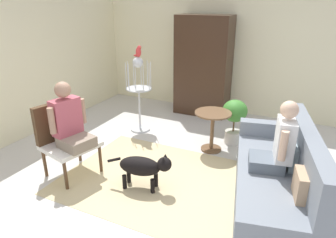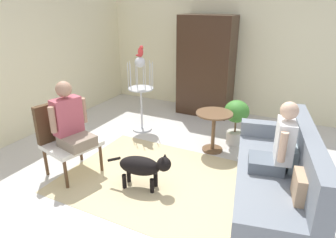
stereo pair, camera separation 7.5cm
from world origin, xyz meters
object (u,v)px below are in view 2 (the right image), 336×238
person_on_couch (279,144)px  dog (143,166)px  potted_plant (236,117)px  couch (278,178)px  armoire_cabinet (206,66)px  round_end_table (214,125)px  armchair (65,133)px  parrot (141,51)px  bird_cage_stand (141,90)px  person_on_armchair (70,120)px

person_on_couch → dog: person_on_couch is taller
dog → potted_plant: 1.94m
couch → armoire_cabinet: 3.19m
person_on_couch → round_end_table: person_on_couch is taller
armoire_cabinet → couch: bearing=-53.6°
dog → armoire_cabinet: bearing=95.5°
potted_plant → armoire_cabinet: bearing=129.9°
couch → potted_plant: size_ratio=2.87×
armchair → potted_plant: armchair is taller
armchair → parrot: size_ratio=5.07×
armchair → armoire_cabinet: (0.90, 3.08, 0.43)m
potted_plant → armoire_cabinet: 1.62m
potted_plant → armchair: bearing=-134.8°
round_end_table → parrot: size_ratio=3.30×
couch → armchair: bearing=-168.3°
parrot → potted_plant: parrot is taller
armchair → person_on_couch: 2.77m
armchair → bird_cage_stand: 1.72m
person_on_armchair → bird_cage_stand: 1.74m
armchair → person_on_armchair: size_ratio=1.17×
bird_cage_stand → armoire_cabinet: 1.57m
person_on_armchair → couch: bearing=13.2°
dog → parrot: parrot is taller
couch → person_on_couch: 0.45m
round_end_table → person_on_couch: bearing=-41.9°
couch → round_end_table: couch is taller
person_on_couch → bird_cage_stand: (-2.53, 1.17, -0.00)m
person_on_armchair → round_end_table: bearing=46.2°
potted_plant → person_on_couch: bearing=-58.8°
person_on_armchair → round_end_table: person_on_armchair is taller
couch → person_on_couch: (-0.04, -0.03, 0.45)m
potted_plant → parrot: bearing=-173.3°
person_on_couch → potted_plant: size_ratio=1.09×
armchair → dog: 1.22m
person_on_armchair → dog: person_on_armchair is taller
armchair → person_on_armchair: bearing=-13.6°
parrot → potted_plant: size_ratio=0.26×
couch → armoire_cabinet: (-1.85, 2.51, 0.68)m
potted_plant → person_on_armchair: bearing=-131.6°
couch → armchair: 2.82m
parrot → armoire_cabinet: bearing=63.2°
bird_cage_stand → potted_plant: bearing=6.7°
person_on_couch → round_end_table: (-1.07, 0.96, -0.34)m
couch → potted_plant: (-0.87, 1.33, 0.16)m
couch → potted_plant: 1.60m
parrot → armoire_cabinet: (0.70, 1.38, -0.45)m
round_end_table → person_on_armchair: bearing=-133.8°
round_end_table → armoire_cabinet: bearing=115.0°
person_on_couch → bird_cage_stand: 2.79m
potted_plant → armoire_cabinet: armoire_cabinet is taller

